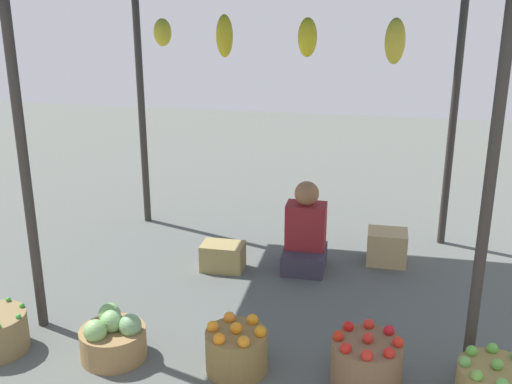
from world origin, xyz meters
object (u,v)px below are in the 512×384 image
basket_oranges (237,350)px  wooden_crate_stacked_rear (387,247)px  wooden_crate_near_vendor (223,256)px  basket_red_tomatoes (366,362)px  basket_cabbages (113,338)px  vendor_person (305,235)px

basket_oranges → wooden_crate_stacked_rear: bearing=63.0°
basket_oranges → wooden_crate_stacked_rear: basket_oranges is taller
basket_oranges → wooden_crate_near_vendor: (-0.45, 1.43, -0.03)m
basket_red_tomatoes → basket_oranges: bearing=-179.6°
basket_red_tomatoes → wooden_crate_stacked_rear: (0.12, 1.84, -0.01)m
wooden_crate_near_vendor → basket_cabbages: bearing=-104.7°
basket_cabbages → basket_red_tomatoes: size_ratio=0.99×
wooden_crate_stacked_rear → wooden_crate_near_vendor: bearing=-163.5°
basket_oranges → wooden_crate_stacked_rear: 2.07m
vendor_person → wooden_crate_stacked_rear: bearing=18.4°
basket_red_tomatoes → wooden_crate_stacked_rear: 1.84m
basket_oranges → basket_cabbages: bearing=-178.5°
vendor_person → basket_red_tomatoes: size_ratio=1.77×
basket_oranges → basket_red_tomatoes: (0.82, 0.01, 0.01)m
basket_cabbages → wooden_crate_stacked_rear: 2.57m
basket_red_tomatoes → wooden_crate_stacked_rear: size_ratio=1.28×
basket_red_tomatoes → wooden_crate_near_vendor: bearing=131.8°
basket_oranges → wooden_crate_near_vendor: basket_oranges is taller
basket_red_tomatoes → wooden_crate_near_vendor: basket_red_tomatoes is taller
vendor_person → basket_oranges: 1.63m
wooden_crate_stacked_rear → vendor_person: bearing=-161.6°
basket_cabbages → basket_red_tomatoes: 1.65m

